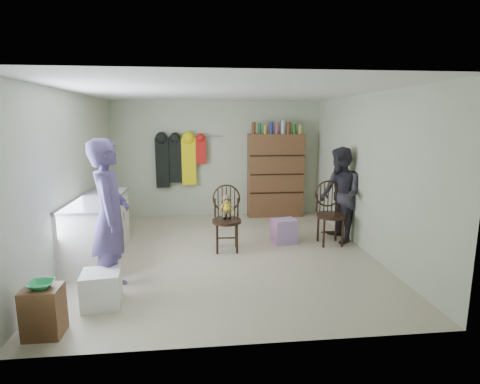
{
  "coord_description": "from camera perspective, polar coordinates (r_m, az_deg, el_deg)",
  "views": [
    {
      "loc": [
        -0.37,
        -5.67,
        2.08
      ],
      "look_at": [
        0.25,
        0.2,
        0.95
      ],
      "focal_mm": 28.0,
      "sensor_mm": 36.0,
      "label": 1
    }
  ],
  "objects": [
    {
      "name": "bowl",
      "position": [
        4.17,
        -28.09,
        -12.37
      ],
      "size": [
        0.24,
        0.24,
        0.06
      ],
      "primitive_type": "imported",
      "color": "#239850",
      "rests_on": "stool"
    },
    {
      "name": "ground_plane",
      "position": [
        6.05,
        -2.18,
        -9.27
      ],
      "size": [
        5.0,
        5.0,
        0.0
      ],
      "primitive_type": "plane",
      "color": "beige",
      "rests_on": "ground"
    },
    {
      "name": "counter",
      "position": [
        6.1,
        -20.88,
        -5.18
      ],
      "size": [
        0.64,
        1.86,
        0.94
      ],
      "color": "silver",
      "rests_on": "ground"
    },
    {
      "name": "room_walls",
      "position": [
        6.24,
        -2.62,
        6.2
      ],
      "size": [
        5.0,
        5.0,
        5.0
      ],
      "color": "beige",
      "rests_on": "ground"
    },
    {
      "name": "plastic_tub",
      "position": [
        4.66,
        -20.34,
        -13.65
      ],
      "size": [
        0.46,
        0.45,
        0.4
      ],
      "primitive_type": "cube",
      "rotation": [
        0.0,
        0.0,
        0.12
      ],
      "color": "white",
      "rests_on": "ground"
    },
    {
      "name": "chair_far",
      "position": [
        6.55,
        13.52,
        -2.73
      ],
      "size": [
        0.49,
        0.49,
        1.08
      ],
      "rotation": [
        0.0,
        0.0,
        -0.02
      ],
      "color": "black",
      "rests_on": "ground"
    },
    {
      "name": "person_left",
      "position": [
        4.77,
        -19.16,
        -3.59
      ],
      "size": [
        0.53,
        0.74,
        1.88
      ],
      "primitive_type": "imported",
      "rotation": [
        0.0,
        0.0,
        1.7
      ],
      "color": "#5A4A88",
      "rests_on": "ground"
    },
    {
      "name": "stool",
      "position": [
        4.28,
        -27.75,
        -15.82
      ],
      "size": [
        0.35,
        0.3,
        0.5
      ],
      "primitive_type": "cube",
      "color": "brown",
      "rests_on": "ground"
    },
    {
      "name": "coat_rack",
      "position": [
        8.11,
        -9.27,
        4.81
      ],
      "size": [
        1.42,
        0.12,
        1.09
      ],
      "color": "#99999E",
      "rests_on": "ground"
    },
    {
      "name": "chair_front",
      "position": [
        6.05,
        -2.06,
        -3.32
      ],
      "size": [
        0.49,
        0.49,
        1.06
      ],
      "rotation": [
        0.0,
        0.0,
        -0.05
      ],
      "color": "black",
      "rests_on": "ground"
    },
    {
      "name": "dresser",
      "position": [
        8.22,
        5.4,
        2.64
      ],
      "size": [
        1.2,
        0.39,
        2.08
      ],
      "color": "brown",
      "rests_on": "ground"
    },
    {
      "name": "striped_bag",
      "position": [
        6.51,
        6.71,
        -5.94
      ],
      "size": [
        0.45,
        0.38,
        0.42
      ],
      "primitive_type": "cube",
      "rotation": [
        0.0,
        0.0,
        0.19
      ],
      "color": "pink",
      "rests_on": "ground"
    },
    {
      "name": "person_right",
      "position": [
        6.65,
        14.97,
        -0.44
      ],
      "size": [
        0.67,
        0.84,
        1.65
      ],
      "primitive_type": "imported",
      "rotation": [
        0.0,
        0.0,
        -1.51
      ],
      "color": "#2D2B33",
      "rests_on": "ground"
    }
  ]
}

